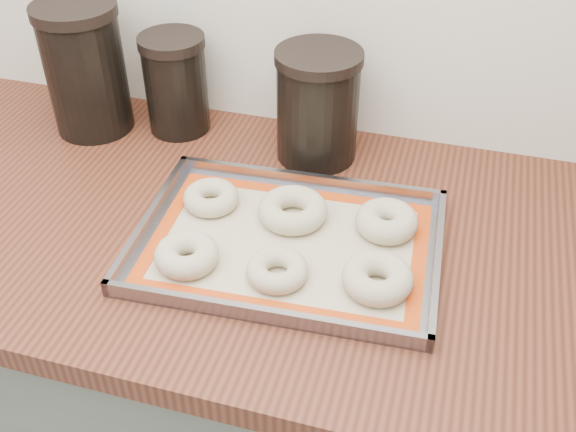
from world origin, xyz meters
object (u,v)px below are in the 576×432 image
(bagel_front_mid, at_px, (277,270))
(canister_right, at_px, (317,106))
(bagel_back_left, at_px, (211,198))
(bagel_front_right, at_px, (377,278))
(canister_left, at_px, (85,69))
(bagel_back_right, at_px, (387,221))
(bagel_back_mid, at_px, (293,210))
(bagel_front_left, at_px, (187,255))
(baking_tray, at_px, (288,243))
(canister_mid, at_px, (176,84))

(bagel_front_mid, distance_m, canister_right, 0.35)
(canister_right, bearing_deg, bagel_back_left, -122.05)
(bagel_front_right, distance_m, canister_left, 0.68)
(bagel_back_right, height_order, canister_left, canister_left)
(bagel_back_left, height_order, bagel_back_mid, bagel_back_mid)
(bagel_front_left, xyz_separation_m, bagel_back_mid, (0.12, 0.15, 0.00))
(bagel_front_left, bearing_deg, bagel_front_right, 5.78)
(bagel_front_right, bearing_deg, bagel_front_left, -174.22)
(bagel_front_left, xyz_separation_m, bagel_front_right, (0.28, 0.03, 0.00))
(bagel_front_right, relative_size, canister_right, 0.50)
(canister_right, bearing_deg, bagel_back_right, -49.51)
(baking_tray, distance_m, canister_left, 0.53)
(canister_left, bearing_deg, bagel_back_right, -15.62)
(bagel_back_right, bearing_deg, bagel_back_left, -177.10)
(canister_mid, bearing_deg, bagel_front_right, -37.13)
(bagel_back_mid, relative_size, bagel_back_right, 1.13)
(baking_tray, xyz_separation_m, bagel_back_mid, (-0.01, 0.06, 0.02))
(bagel_back_right, bearing_deg, bagel_back_mid, -175.41)
(baking_tray, xyz_separation_m, bagel_back_left, (-0.15, 0.06, 0.01))
(bagel_back_left, height_order, canister_mid, canister_mid)
(bagel_front_right, relative_size, canister_left, 0.42)
(bagel_back_right, bearing_deg, baking_tray, -151.99)
(canister_mid, bearing_deg, baking_tray, -43.34)
(bagel_front_mid, height_order, canister_right, canister_right)
(baking_tray, relative_size, bagel_back_left, 5.24)
(bagel_front_left, xyz_separation_m, bagel_back_right, (0.27, 0.16, 0.00))
(bagel_back_mid, distance_m, canister_right, 0.21)
(canister_left, relative_size, canister_right, 1.20)
(baking_tray, height_order, bagel_back_mid, bagel_back_mid)
(bagel_front_mid, xyz_separation_m, canister_right, (-0.03, 0.34, 0.08))
(bagel_back_left, bearing_deg, bagel_front_right, -21.25)
(bagel_back_left, distance_m, canister_mid, 0.28)
(bagel_back_left, xyz_separation_m, bagel_back_mid, (0.14, 0.00, 0.00))
(bagel_back_left, bearing_deg, canister_right, 57.95)
(bagel_back_left, bearing_deg, bagel_back_right, 2.90)
(bagel_front_right, height_order, canister_right, canister_right)
(bagel_front_mid, distance_m, bagel_back_right, 0.20)
(bagel_back_right, distance_m, canister_mid, 0.49)
(bagel_back_mid, bearing_deg, bagel_front_left, -129.64)
(canister_left, bearing_deg, canister_mid, 14.70)
(bagel_front_right, bearing_deg, bagel_back_mid, 143.26)
(bagel_back_right, height_order, canister_right, canister_right)
(canister_mid, bearing_deg, bagel_back_left, -55.89)
(bagel_front_right, xyz_separation_m, bagel_back_right, (-0.01, 0.13, 0.00))
(baking_tray, height_order, bagel_front_right, bagel_front_right)
(bagel_front_mid, relative_size, bagel_front_right, 0.89)
(canister_right, bearing_deg, bagel_back_mid, -86.68)
(canister_left, height_order, canister_mid, canister_left)
(bagel_back_mid, bearing_deg, bagel_back_right, 4.59)
(bagel_back_left, relative_size, canister_right, 0.45)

